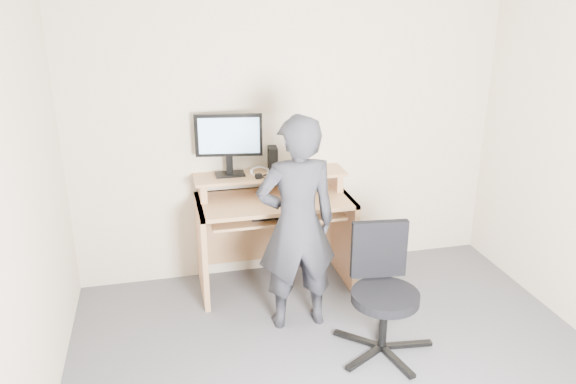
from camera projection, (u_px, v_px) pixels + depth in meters
name	position (u px, v px, depth m)	size (l,w,h in m)	color
back_wall	(291.00, 126.00, 4.49)	(3.50, 0.02, 2.50)	beige
desk	(273.00, 219.00, 4.49)	(1.20, 0.60, 0.91)	tan
monitor	(229.00, 139.00, 4.28)	(0.51, 0.14, 0.49)	black
external_drive	(273.00, 159.00, 4.45)	(0.07, 0.13, 0.20)	black
travel_mug	(297.00, 161.00, 4.43)	(0.08, 0.08, 0.18)	silver
smartphone	(309.00, 170.00, 4.49)	(0.07, 0.13, 0.01)	black
charger	(259.00, 176.00, 4.31)	(0.04, 0.04, 0.04)	black
headphones	(260.00, 172.00, 4.44)	(0.16, 0.16, 0.02)	silver
keyboard	(280.00, 213.00, 4.30)	(0.46, 0.18, 0.03)	black
mouse	(306.00, 199.00, 4.30)	(0.10, 0.06, 0.04)	black
office_chair	(383.00, 286.00, 3.67)	(0.66, 0.67, 0.84)	black
person	(297.00, 225.00, 3.83)	(0.56, 0.37, 1.54)	black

